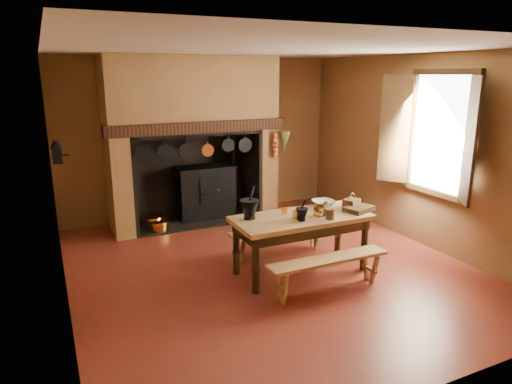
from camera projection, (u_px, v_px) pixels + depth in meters
floor at (269, 267)px, 6.12m from camera, size 5.50×5.50×0.00m
ceiling at (271, 49)px, 5.41m from camera, size 5.50×5.50×0.00m
back_wall at (201, 138)px, 8.17m from camera, size 5.00×0.02×2.80m
wall_left at (55, 185)px, 4.74m from camera, size 0.02×5.50×2.80m
wall_right at (420, 151)px, 6.79m from camera, size 0.02×5.50×2.80m
wall_front at (438, 231)px, 3.35m from camera, size 5.00×0.02×2.80m
chimney_breast at (191, 117)px, 7.56m from camera, size 2.95×0.96×2.80m
iron_range at (206, 191)px, 8.12m from camera, size 1.12×0.55×1.60m
hearth_pans at (153, 223)px, 7.61m from camera, size 0.51×0.62×0.20m
hanging_pans at (199, 149)px, 7.22m from camera, size 1.92×0.29×0.27m
onion_string at (275, 145)px, 7.76m from camera, size 0.12×0.10×0.46m
herb_bunch at (284, 142)px, 7.82m from camera, size 0.20×0.20×0.35m
window at (435, 134)px, 6.30m from camera, size 0.39×1.75×1.76m
wall_coffee_mill at (57, 151)px, 6.10m from camera, size 0.23×0.16×0.31m
work_table at (302, 225)px, 5.82m from camera, size 1.76×0.78×0.76m
bench_front at (328, 266)px, 5.35m from camera, size 1.53×0.27×0.43m
bench_back at (279, 235)px, 6.44m from camera, size 1.46×0.26×0.41m
mortar_large at (249, 208)px, 5.63m from camera, size 0.24×0.24×0.41m
mortar_small at (302, 214)px, 5.58m from camera, size 0.16×0.16×0.27m
coffee_grinder at (320, 211)px, 5.77m from camera, size 0.15×0.12×0.17m
brass_mug_a at (296, 215)px, 5.66m from camera, size 0.11×0.11×0.10m
brass_mug_b at (284, 210)px, 5.88m from camera, size 0.09×0.09×0.09m
mixing_bowl at (323, 203)px, 6.22m from camera, size 0.32×0.32×0.07m
stoneware_crock at (330, 214)px, 5.63m from camera, size 0.14×0.14×0.13m
glass_jar at (327, 205)px, 6.02m from camera, size 0.07×0.07×0.13m
wicker_basket at (351, 203)px, 6.11m from camera, size 0.27×0.24×0.21m
wooden_tray at (359, 209)px, 5.98m from camera, size 0.43×0.36×0.06m
brass_cup at (318, 213)px, 5.75m from camera, size 0.13×0.13×0.09m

